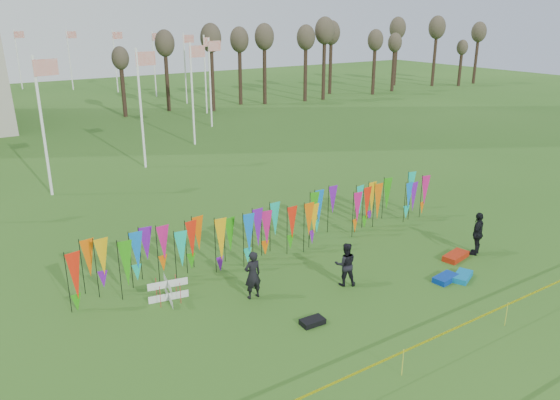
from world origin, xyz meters
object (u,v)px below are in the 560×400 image
kite_bag_blue (445,278)px  kite_bag_red (456,256)px  person_left (253,275)px  kite_bag_black (312,322)px  person_right (478,233)px  kite_bag_turquoise (462,276)px  person_mid (345,264)px  box_kite (168,290)px

kite_bag_blue → kite_bag_red: (2.01, 1.16, 0.01)m
person_left → kite_bag_black: 2.96m
person_left → kite_bag_blue: bearing=157.6°
person_right → kite_bag_turquoise: size_ratio=1.76×
person_mid → kite_bag_blue: 4.15m
person_right → kite_bag_turquoise: person_right is taller
kite_bag_turquoise → kite_bag_blue: size_ratio=1.04×
person_left → kite_bag_turquoise: 8.55m
person_mid → kite_bag_turquoise: size_ratio=1.58×
box_kite → kite_bag_red: box_kite is taller
person_right → kite_bag_red: 1.44m
kite_bag_blue → kite_bag_red: size_ratio=0.81×
kite_bag_blue → box_kite: bearing=155.0°
person_right → kite_bag_black: person_right is taller
person_left → kite_bag_red: 9.36m
box_kite → person_mid: person_mid is taller
person_mid → kite_bag_black: (-2.79, -1.62, -0.79)m
box_kite → kite_bag_black: 5.52m
person_right → kite_bag_turquoise: bearing=4.5°
person_right → kite_bag_blue: person_right is taller
person_left → kite_bag_turquoise: person_left is taller
person_left → kite_bag_red: (9.12, -1.93, -0.82)m
person_left → kite_bag_black: size_ratio=2.25×
box_kite → kite_bag_turquoise: box_kite is taller
person_left → kite_bag_blue: person_left is taller
box_kite → person_right: 13.51m
kite_bag_black → kite_bag_red: bearing=5.5°
kite_bag_red → kite_bag_turquoise: bearing=-132.5°
person_left → box_kite: bearing=-27.9°
person_mid → person_right: 6.79m
kite_bag_red → kite_bag_black: size_ratio=1.59×
person_left → person_mid: size_ratio=1.06×
person_mid → kite_bag_red: 5.69m
box_kite → kite_bag_turquoise: 11.64m
box_kite → kite_bag_black: box_kite is taller
kite_bag_blue → kite_bag_turquoise: bearing=-20.7°
box_kite → kite_bag_blue: 10.89m
person_left → kite_bag_red: bearing=169.1°
person_mid → kite_bag_turquoise: 4.89m
kite_bag_turquoise → kite_bag_black: 7.09m
person_right → kite_bag_red: size_ratio=1.48×
kite_bag_turquoise → person_left: bearing=156.8°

